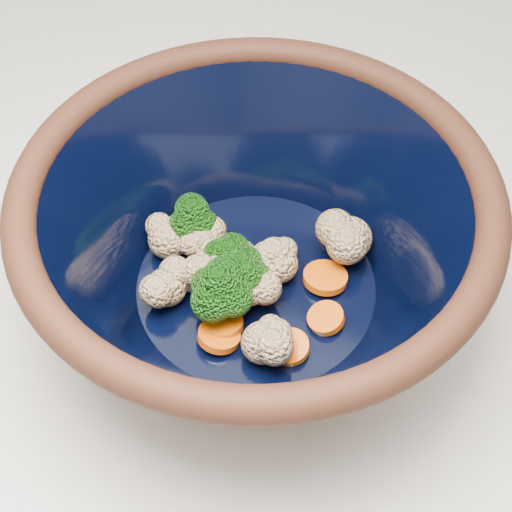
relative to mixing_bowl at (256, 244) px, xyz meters
name	(u,v)px	position (x,y,z in m)	size (l,w,h in m)	color
mixing_bowl	(256,244)	(0.00, 0.00, 0.00)	(0.37, 0.37, 0.14)	black
vegetable_pile	(236,266)	(-0.01, -0.01, -0.02)	(0.16, 0.14, 0.06)	#608442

